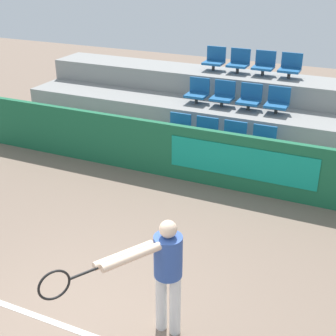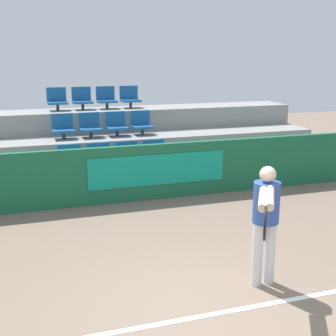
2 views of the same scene
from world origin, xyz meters
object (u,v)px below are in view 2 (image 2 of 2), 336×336
at_px(tennis_player, 266,215).
at_px(stadium_chair_9, 82,99).
at_px(stadium_chair_11, 130,98).
at_px(stadium_chair_0, 70,160).
at_px(stadium_chair_5, 90,126).
at_px(stadium_chair_6, 116,125).
at_px(stadium_chair_2, 128,156).
at_px(stadium_chair_8, 57,100).
at_px(stadium_chair_3, 155,154).
at_px(stadium_chair_4, 63,127).
at_px(stadium_chair_10, 106,98).
at_px(stadium_chair_7, 141,124).
at_px(stadium_chair_1, 100,158).

bearing_deg(tennis_player, stadium_chair_9, 130.68).
bearing_deg(stadium_chair_11, stadium_chair_0, -129.43).
distance_m(stadium_chair_9, tennis_player, 6.85).
relative_size(stadium_chair_5, stadium_chair_11, 1.00).
relative_size(stadium_chair_6, stadium_chair_11, 1.00).
distance_m(stadium_chair_2, stadium_chair_9, 2.42).
bearing_deg(stadium_chair_8, stadium_chair_0, -90.00).
xyz_separation_m(stadium_chair_0, stadium_chair_6, (1.17, 1.07, 0.49)).
relative_size(stadium_chair_3, stadium_chair_6, 1.00).
bearing_deg(stadium_chair_4, stadium_chair_10, 42.37).
bearing_deg(stadium_chair_2, stadium_chair_11, 74.67).
distance_m(stadium_chair_2, stadium_chair_6, 1.18).
relative_size(stadium_chair_6, stadium_chair_7, 1.00).
xyz_separation_m(stadium_chair_4, stadium_chair_8, (0.00, 1.07, 0.49)).
distance_m(stadium_chair_0, stadium_chair_10, 2.63).
bearing_deg(stadium_chair_5, stadium_chair_0, -118.73).
bearing_deg(stadium_chair_8, stadium_chair_3, -50.57).
relative_size(stadium_chair_3, stadium_chair_8, 1.00).
distance_m(stadium_chair_8, tennis_player, 6.98).
bearing_deg(stadium_chair_4, tennis_player, -72.80).
distance_m(stadium_chair_1, stadium_chair_3, 1.17).
bearing_deg(stadium_chair_6, stadium_chair_3, -61.27).
bearing_deg(stadium_chair_3, stadium_chair_9, 118.73).
relative_size(stadium_chair_7, tennis_player, 0.35).
bearing_deg(stadium_chair_10, stadium_chair_9, 180.00).
xyz_separation_m(stadium_chair_0, stadium_chair_1, (0.59, 0.00, 0.00)).
bearing_deg(stadium_chair_8, stadium_chair_6, -42.37).
distance_m(stadium_chair_0, stadium_chair_8, 2.35).
distance_m(stadium_chair_8, stadium_chair_10, 1.17).
relative_size(stadium_chair_0, stadium_chair_11, 1.00).
xyz_separation_m(stadium_chair_0, stadium_chair_2, (1.17, 0.00, 0.00)).
relative_size(stadium_chair_0, stadium_chair_1, 1.00).
bearing_deg(stadium_chair_0, stadium_chair_8, 90.00).
xyz_separation_m(stadium_chair_0, tennis_player, (1.75, -4.57, 0.20)).
xyz_separation_m(stadium_chair_2, stadium_chair_6, (0.00, 1.07, 0.49)).
distance_m(stadium_chair_9, stadium_chair_11, 1.17).
bearing_deg(stadium_chair_3, stadium_chair_4, 148.70).
bearing_deg(stadium_chair_9, stadium_chair_3, -61.27).
relative_size(stadium_chair_2, stadium_chair_10, 1.00).
relative_size(stadium_chair_4, stadium_chair_6, 1.00).
bearing_deg(tennis_player, stadium_chair_5, 132.50).
height_order(stadium_chair_1, stadium_chair_5, stadium_chair_5).
bearing_deg(stadium_chair_0, stadium_chair_4, 90.00).
xyz_separation_m(stadium_chair_2, stadium_chair_8, (-1.17, 2.14, 0.98)).
relative_size(stadium_chair_2, stadium_chair_4, 1.00).
bearing_deg(stadium_chair_4, stadium_chair_1, -61.27).
relative_size(stadium_chair_0, stadium_chair_9, 1.00).
distance_m(stadium_chair_0, tennis_player, 4.90).
xyz_separation_m(stadium_chair_9, stadium_chair_10, (0.59, 0.00, 0.00)).
bearing_deg(stadium_chair_6, stadium_chair_7, 0.00).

